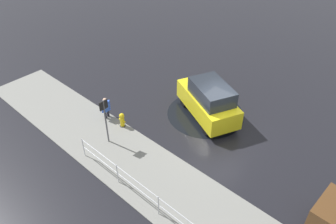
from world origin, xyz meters
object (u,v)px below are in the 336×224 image
Objects in this scene: sign_post at (105,116)px; moving_hatchback at (209,100)px; fire_hydrant at (122,120)px; pedestrian at (106,107)px.

moving_hatchback is at bearing -115.74° from sign_post.
fire_hydrant is (2.66, 3.53, -0.63)m from moving_hatchback.
moving_hatchback is at bearing -126.97° from fire_hydrant.
moving_hatchback is at bearing -136.53° from pedestrian.
sign_post is (-1.51, 1.14, 0.90)m from pedestrian.
moving_hatchback is 3.49× the size of pedestrian.
sign_post reaches higher than pedestrian.
fire_hydrant is 0.66× the size of pedestrian.
pedestrian is at bearing -36.95° from sign_post.
moving_hatchback reaches higher than fire_hydrant.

